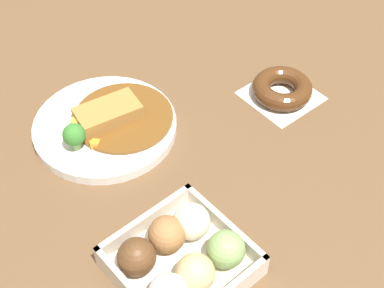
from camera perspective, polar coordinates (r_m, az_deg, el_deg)
name	(u,v)px	position (r m, az deg, el deg)	size (l,w,h in m)	color
ground_plane	(178,148)	(0.91, -1.44, -0.38)	(1.60, 1.60, 0.00)	brown
curry_plate	(106,124)	(0.94, -8.99, 2.06)	(0.24, 0.24, 0.07)	white
donut_box	(181,258)	(0.75, -1.16, -11.81)	(0.17, 0.17, 0.07)	beige
chocolate_ring_donut	(282,89)	(1.00, 9.43, 5.72)	(0.12, 0.12, 0.03)	white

